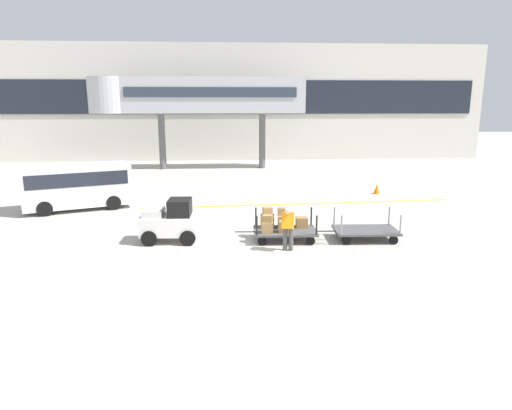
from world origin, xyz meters
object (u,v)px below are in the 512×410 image
shuttle_van (77,183)px  safety_cone_near (377,189)px  baggage_tug (171,222)px  baggage_cart_middle (365,231)px  baggage_handler (288,227)px  baggage_cart_lead (281,225)px

shuttle_van → safety_cone_near: shuttle_van is taller
baggage_tug → baggage_cart_middle: (7.15, -0.28, -0.41)m
baggage_tug → baggage_handler: size_ratio=1.37×
baggage_tug → baggage_handler: baggage_tug is taller
shuttle_van → safety_cone_near: 15.66m
shuttle_van → baggage_handler: bearing=-37.1°
baggage_tug → baggage_cart_middle: bearing=-2.2°
baggage_tug → baggage_handler: bearing=-18.6°
baggage_cart_lead → safety_cone_near: bearing=52.2°
safety_cone_near → baggage_handler: bearing=-123.5°
baggage_handler → safety_cone_near: size_ratio=2.84×
shuttle_van → baggage_tug: bearing=-47.7°
baggage_cart_middle → baggage_handler: size_ratio=1.94×
baggage_cart_lead → baggage_handler: (0.07, -1.30, 0.30)m
baggage_tug → baggage_cart_middle: baggage_tug is taller
baggage_cart_lead → baggage_cart_middle: baggage_cart_lead is taller
baggage_cart_lead → safety_cone_near: 10.37m
baggage_handler → baggage_cart_middle: bearing=19.9°
baggage_cart_lead → baggage_handler: size_ratio=1.94×
baggage_cart_lead → baggage_cart_middle: size_ratio=1.00×
baggage_tug → baggage_cart_lead: size_ratio=0.71×
baggage_tug → safety_cone_near: 13.19m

